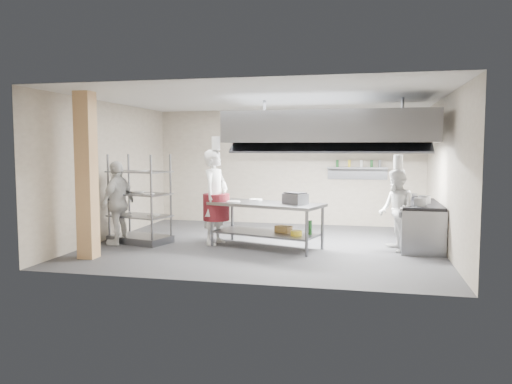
% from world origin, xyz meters
% --- Properties ---
extents(floor, '(7.00, 7.00, 0.00)m').
position_xyz_m(floor, '(0.00, 0.00, 0.00)').
color(floor, '#373739').
rests_on(floor, ground).
extents(ceiling, '(7.00, 7.00, 0.00)m').
position_xyz_m(ceiling, '(0.00, 0.00, 3.00)').
color(ceiling, silver).
rests_on(ceiling, wall_back).
extents(wall_back, '(7.00, 0.00, 7.00)m').
position_xyz_m(wall_back, '(0.00, 3.00, 1.50)').
color(wall_back, gray).
rests_on(wall_back, ground).
extents(wall_left, '(0.00, 6.00, 6.00)m').
position_xyz_m(wall_left, '(-3.50, 0.00, 1.50)').
color(wall_left, gray).
rests_on(wall_left, ground).
extents(wall_right, '(0.00, 6.00, 6.00)m').
position_xyz_m(wall_right, '(3.50, 0.00, 1.50)').
color(wall_right, gray).
rests_on(wall_right, ground).
extents(column, '(0.30, 0.30, 3.00)m').
position_xyz_m(column, '(-2.90, -1.90, 1.50)').
color(column, tan).
rests_on(column, floor).
extents(exhaust_hood, '(4.00, 2.50, 0.60)m').
position_xyz_m(exhaust_hood, '(1.30, 0.40, 2.40)').
color(exhaust_hood, slate).
rests_on(exhaust_hood, ceiling).
extents(hood_strip_a, '(1.60, 0.12, 0.04)m').
position_xyz_m(hood_strip_a, '(0.40, 0.40, 2.08)').
color(hood_strip_a, white).
rests_on(hood_strip_a, exhaust_hood).
extents(hood_strip_b, '(1.60, 0.12, 0.04)m').
position_xyz_m(hood_strip_b, '(2.20, 0.40, 2.08)').
color(hood_strip_b, white).
rests_on(hood_strip_b, exhaust_hood).
extents(wall_shelf, '(1.50, 0.28, 0.04)m').
position_xyz_m(wall_shelf, '(1.80, 2.84, 1.50)').
color(wall_shelf, slate).
rests_on(wall_shelf, wall_back).
extents(island, '(2.43, 1.55, 0.91)m').
position_xyz_m(island, '(0.08, -0.29, 0.46)').
color(island, gray).
rests_on(island, floor).
extents(island_worktop, '(2.43, 1.55, 0.06)m').
position_xyz_m(island_worktop, '(0.08, -0.29, 0.88)').
color(island_worktop, slate).
rests_on(island_worktop, island).
extents(island_undershelf, '(2.23, 1.40, 0.04)m').
position_xyz_m(island_undershelf, '(0.08, -0.29, 0.30)').
color(island_undershelf, slate).
rests_on(island_undershelf, island).
extents(pass_rack, '(1.39, 1.03, 1.87)m').
position_xyz_m(pass_rack, '(-2.64, -0.32, 0.93)').
color(pass_rack, slate).
rests_on(pass_rack, floor).
extents(cooking_range, '(0.80, 2.00, 0.84)m').
position_xyz_m(cooking_range, '(3.08, 0.50, 0.42)').
color(cooking_range, slate).
rests_on(cooking_range, floor).
extents(range_top, '(0.78, 1.96, 0.06)m').
position_xyz_m(range_top, '(3.08, 0.50, 0.87)').
color(range_top, black).
rests_on(range_top, cooking_range).
extents(chef_head, '(0.62, 0.80, 1.96)m').
position_xyz_m(chef_head, '(-1.03, -0.12, 0.98)').
color(chef_head, silver).
rests_on(chef_head, floor).
extents(chef_line, '(0.78, 0.90, 1.60)m').
position_xyz_m(chef_line, '(2.60, -0.07, 0.80)').
color(chef_line, silver).
rests_on(chef_line, floor).
extents(chef_plating, '(0.54, 1.06, 1.73)m').
position_xyz_m(chef_plating, '(-3.00, -0.57, 0.87)').
color(chef_plating, white).
rests_on(chef_plating, floor).
extents(griddle, '(0.53, 0.50, 0.20)m').
position_xyz_m(griddle, '(0.68, -0.40, 1.01)').
color(griddle, slate).
rests_on(griddle, island_worktop).
extents(wicker_basket, '(0.36, 0.31, 0.13)m').
position_xyz_m(wicker_basket, '(0.43, -0.27, 0.39)').
color(wicker_basket, brown).
rests_on(wicker_basket, island_undershelf).
extents(stockpot, '(0.24, 0.24, 0.17)m').
position_xyz_m(stockpot, '(3.15, 0.24, 0.98)').
color(stockpot, gray).
rests_on(stockpot, range_top).
extents(plate_stack, '(0.28, 0.28, 0.05)m').
position_xyz_m(plate_stack, '(-2.64, -0.32, 0.60)').
color(plate_stack, white).
rests_on(plate_stack, pass_rack).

